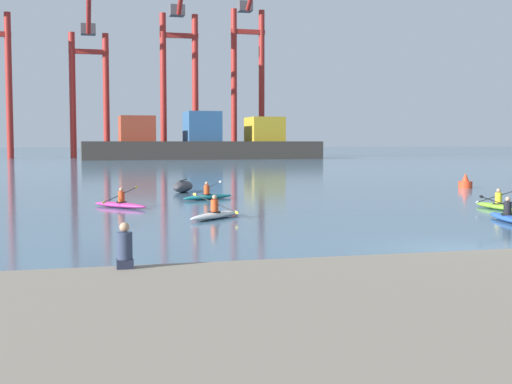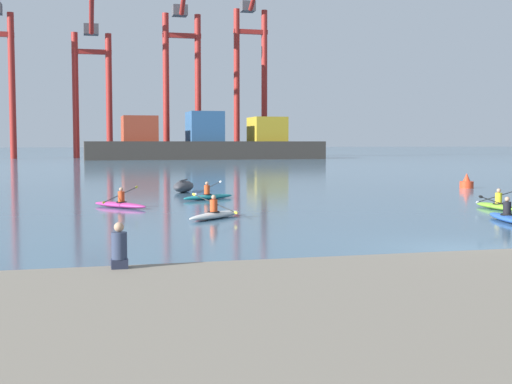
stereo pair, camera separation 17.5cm
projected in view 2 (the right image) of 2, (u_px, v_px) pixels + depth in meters
name	position (u px, v px, depth m)	size (l,w,h in m)	color
ground_plane	(466.00, 251.00, 19.49)	(800.00, 800.00, 0.00)	#476B84
container_barge	(205.00, 143.00, 124.80)	(42.11, 10.74, 8.44)	#38332D
gantry_crane_west_mid	(92.00, 71.00, 132.54)	(7.47, 17.64, 34.42)	maroon
gantry_crane_east_mid	(182.00, 61.00, 132.20)	(7.32, 16.09, 38.30)	maroon
gantry_crane_east	(251.00, 61.00, 140.83)	(6.98, 16.94, 38.52)	maroon
capsized_dinghy	(184.00, 186.00, 42.30)	(1.98, 2.82, 0.76)	#38383D
channel_buoy	(467.00, 183.00, 46.02)	(0.90, 0.90, 1.00)	red
kayak_magenta	(120.00, 204.00, 32.32)	(2.60, 3.03, 0.98)	#C13384
kayak_lime	(497.00, 206.00, 31.54)	(2.24, 3.42, 0.95)	#7ABC2D
kayak_teal	(208.00, 196.00, 37.02)	(3.22, 2.28, 1.06)	teal
kayak_blue	(506.00, 217.00, 26.80)	(2.13, 3.44, 1.03)	#2856B2
kayak_white	(215.00, 214.00, 27.76)	(2.84, 2.82, 1.01)	silver
seated_onlooker	(119.00, 248.00, 13.44)	(0.32, 0.30, 0.90)	#23283D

